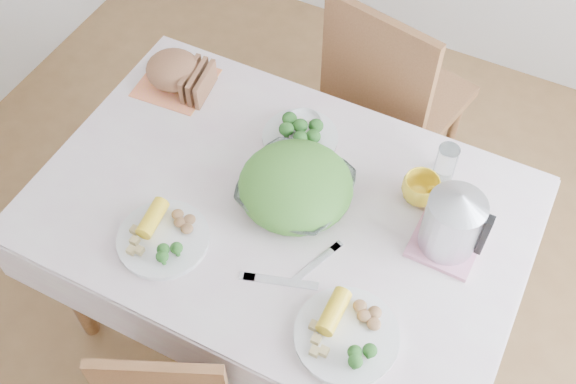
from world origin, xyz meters
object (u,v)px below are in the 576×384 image
at_px(dining_table, 280,268).
at_px(electric_kettle, 453,221).
at_px(dinner_plate_left, 164,239).
at_px(salad_bowl, 296,191).
at_px(dinner_plate_right, 346,336).
at_px(chair_far, 397,105).
at_px(yellow_mug, 420,190).

relative_size(dining_table, electric_kettle, 6.00).
bearing_deg(electric_kettle, dinner_plate_left, -145.04).
xyz_separation_m(salad_bowl, electric_kettle, (0.47, 0.05, 0.08)).
xyz_separation_m(dining_table, dinner_plate_right, (0.36, -0.31, 0.40)).
xyz_separation_m(chair_far, dinner_plate_left, (-0.35, -1.12, 0.31)).
relative_size(yellow_mug, electric_kettle, 0.51).
bearing_deg(dinner_plate_right, electric_kettle, 70.79).
height_order(dining_table, dinner_plate_left, dinner_plate_left).
height_order(dining_table, yellow_mug, yellow_mug).
height_order(chair_far, yellow_mug, chair_far).
bearing_deg(dining_table, yellow_mug, 30.34).
height_order(chair_far, dinner_plate_right, chair_far).
bearing_deg(dinner_plate_right, yellow_mug, 88.72).
relative_size(dining_table, chair_far, 1.34).
relative_size(dining_table, salad_bowl, 4.22).
height_order(dinner_plate_left, dinner_plate_right, same).
height_order(dining_table, electric_kettle, electric_kettle).
distance_m(dining_table, chair_far, 0.86).
bearing_deg(dinner_plate_right, chair_far, 102.82).
relative_size(salad_bowl, dinner_plate_right, 1.15).
relative_size(chair_far, yellow_mug, 8.84).
relative_size(dining_table, dinner_plate_right, 4.87).
xyz_separation_m(dining_table, electric_kettle, (0.50, 0.10, 0.51)).
bearing_deg(salad_bowl, chair_far, 85.25).
distance_m(salad_bowl, yellow_mug, 0.38).
bearing_deg(dining_table, electric_kettle, 10.88).
xyz_separation_m(chair_far, yellow_mug, (0.27, -0.63, 0.34)).
distance_m(dining_table, salad_bowl, 0.43).
height_order(salad_bowl, dinner_plate_left, salad_bowl).
bearing_deg(yellow_mug, dinner_plate_left, -141.72).
bearing_deg(dinner_plate_left, yellow_mug, 38.28).
height_order(chair_far, dinner_plate_left, chair_far).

